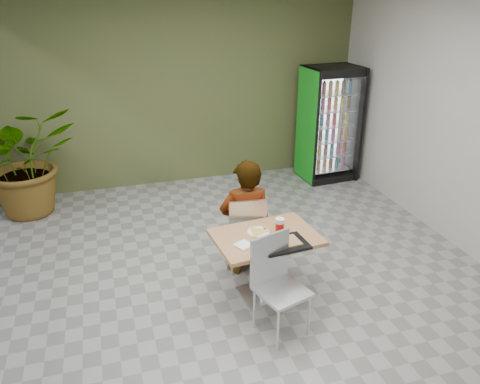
% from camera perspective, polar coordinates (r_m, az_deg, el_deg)
% --- Properties ---
extents(ground, '(7.00, 7.00, 0.00)m').
position_cam_1_polar(ground, '(5.24, 0.27, -12.74)').
color(ground, gray).
rests_on(ground, ground).
extents(room_envelope, '(6.00, 7.00, 3.20)m').
position_cam_1_polar(room_envelope, '(4.47, 0.31, 3.92)').
color(room_envelope, '#B9B4A7').
rests_on(room_envelope, ground).
extents(dining_table, '(1.13, 0.84, 0.75)m').
position_cam_1_polar(dining_table, '(4.98, 3.12, -7.44)').
color(dining_table, '#A97248').
rests_on(dining_table, ground).
extents(chair_far, '(0.47, 0.47, 0.96)m').
position_cam_1_polar(chair_far, '(5.39, 0.75, -4.47)').
color(chair_far, silver).
rests_on(chair_far, ground).
extents(chair_near, '(0.55, 0.55, 0.99)m').
position_cam_1_polar(chair_near, '(4.55, 4.39, -10.22)').
color(chair_near, silver).
rests_on(chair_near, ground).
extents(seated_woman, '(0.66, 0.46, 1.68)m').
position_cam_1_polar(seated_woman, '(5.45, 0.70, -4.42)').
color(seated_woman, black).
rests_on(seated_woman, ground).
extents(pizza_plate, '(0.33, 0.26, 0.03)m').
position_cam_1_polar(pizza_plate, '(4.92, 2.25, -4.78)').
color(pizza_plate, white).
rests_on(pizza_plate, dining_table).
extents(soda_cup, '(0.09, 0.09, 0.16)m').
position_cam_1_polar(soda_cup, '(4.90, 4.86, -4.14)').
color(soda_cup, white).
rests_on(soda_cup, dining_table).
extents(napkin_stack, '(0.21, 0.21, 0.02)m').
position_cam_1_polar(napkin_stack, '(4.68, 0.45, -6.50)').
color(napkin_stack, white).
rests_on(napkin_stack, dining_table).
extents(cafeteria_tray, '(0.49, 0.38, 0.03)m').
position_cam_1_polar(cafeteria_tray, '(4.71, 5.35, -6.35)').
color(cafeteria_tray, black).
rests_on(cafeteria_tray, dining_table).
extents(beverage_fridge, '(0.92, 0.73, 1.92)m').
position_cam_1_polar(beverage_fridge, '(8.13, 10.83, 8.12)').
color(beverage_fridge, black).
rests_on(beverage_fridge, ground).
extents(potted_plant, '(1.79, 1.68, 1.60)m').
position_cam_1_polar(potted_plant, '(7.42, -24.69, 3.46)').
color(potted_plant, '#346F2C').
rests_on(potted_plant, ground).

